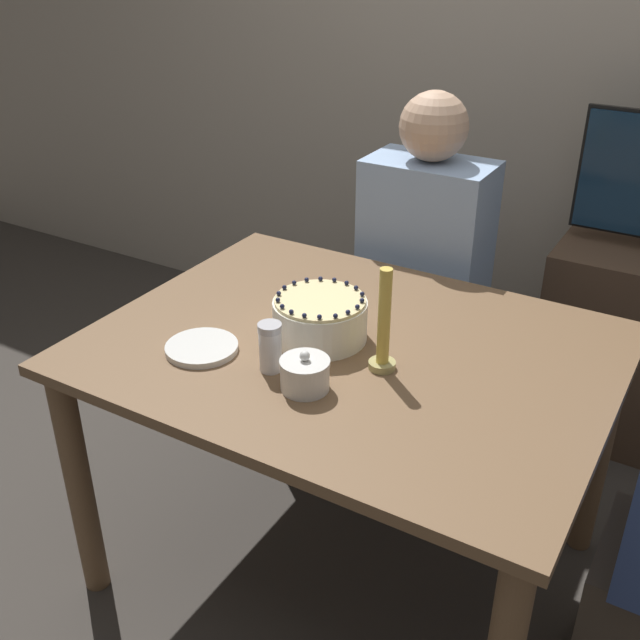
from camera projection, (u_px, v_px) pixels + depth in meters
name	position (u px, v px, depth m)	size (l,w,h in m)	color
ground_plane	(346.00, 561.00, 2.25)	(12.00, 12.00, 0.00)	#3D3833
wall_behind	(540.00, 45.00, 2.69)	(8.00, 0.05, 2.60)	#ADA393
dining_table	(350.00, 383.00, 1.94)	(1.28, 0.99, 0.76)	brown
cake	(320.00, 319.00, 1.89)	(0.24, 0.24, 0.12)	white
sugar_bowl	(305.00, 374.00, 1.69)	(0.12, 0.12, 0.10)	silver
sugar_shaker	(270.00, 347.00, 1.75)	(0.06, 0.06, 0.12)	white
plate_stack	(202.00, 348.00, 1.85)	(0.18, 0.18, 0.02)	silver
candle	(384.00, 330.00, 1.74)	(0.07, 0.07, 0.26)	tan
person_man_blue_shirt	(421.00, 301.00, 2.56)	(0.40, 0.34, 1.25)	#2D2D38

